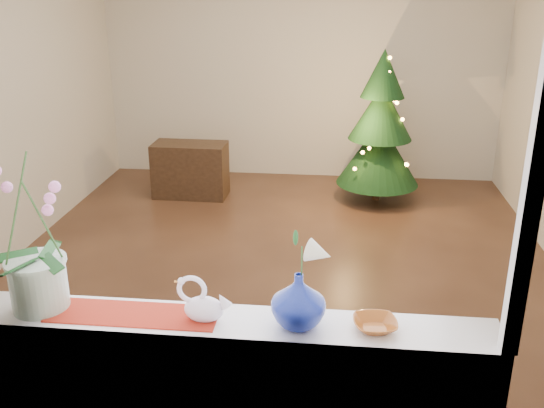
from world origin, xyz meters
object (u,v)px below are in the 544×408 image
(xmas_tree, at_px, (380,127))
(blue_vase, at_px, (298,296))
(swan, at_px, (204,300))
(paperweight, at_px, (297,318))
(orchid_pot, at_px, (30,227))
(side_table, at_px, (190,170))
(amber_dish, at_px, (375,325))

(xmas_tree, bearing_deg, blue_vase, -97.90)
(swan, height_order, paperweight, swan)
(orchid_pot, distance_m, side_table, 4.11)
(paperweight, bearing_deg, orchid_pot, 178.26)
(paperweight, xyz_separation_m, xmas_tree, (0.57, 4.11, -0.17))
(amber_dish, bearing_deg, swan, -179.59)
(amber_dish, relative_size, xmas_tree, 0.09)
(orchid_pot, height_order, blue_vase, orchid_pot)
(swan, relative_size, paperweight, 3.03)
(blue_vase, distance_m, xmas_tree, 4.14)
(blue_vase, xyz_separation_m, xmas_tree, (0.57, 4.10, -0.26))
(xmas_tree, bearing_deg, side_table, -177.06)
(orchid_pot, distance_m, blue_vase, 1.10)
(amber_dish, bearing_deg, blue_vase, -179.75)
(orchid_pot, xyz_separation_m, blue_vase, (1.08, -0.02, -0.24))
(orchid_pot, relative_size, paperweight, 10.12)
(orchid_pot, height_order, paperweight, orchid_pot)
(paperweight, xyz_separation_m, amber_dish, (0.31, 0.01, -0.02))
(side_table, bearing_deg, orchid_pot, -84.24)
(side_table, bearing_deg, blue_vase, -69.61)
(orchid_pot, xyz_separation_m, xmas_tree, (1.65, 4.07, -0.50))
(amber_dish, distance_m, side_table, 4.40)
(orchid_pot, height_order, side_table, orchid_pot)
(paperweight, distance_m, xmas_tree, 4.15)
(paperweight, height_order, side_table, paperweight)
(blue_vase, bearing_deg, swan, -179.45)
(orchid_pot, height_order, swan, orchid_pot)
(xmas_tree, distance_m, side_table, 2.05)
(amber_dish, relative_size, side_table, 0.19)
(amber_dish, bearing_deg, paperweight, -177.98)
(orchid_pot, xyz_separation_m, paperweight, (1.07, -0.03, -0.33))
(orchid_pot, relative_size, amber_dish, 5.00)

